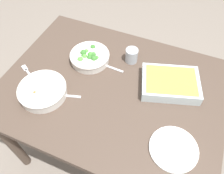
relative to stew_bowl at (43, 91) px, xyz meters
The scene contains 10 objects.
ground_plane 0.85m from the stew_bowl, 149.68° to the right, with size 6.00×6.00×0.00m, color slate.
dining_table 0.38m from the stew_bowl, 149.68° to the right, with size 1.20×0.90×0.74m.
stew_bowl is the anchor object (origin of this frame).
broccoli_bowl 0.34m from the stew_bowl, 110.07° to the right, with size 0.23×0.23×0.07m.
baking_dish 0.67m from the stew_bowl, 153.05° to the right, with size 0.35×0.30×0.06m.
drink_cup 0.53m from the stew_bowl, 129.75° to the right, with size 0.07×0.07×0.08m.
side_plate 0.70m from the stew_bowl, behind, with size 0.22×0.22×0.01m, color white.
spoon_by_stew 0.09m from the stew_bowl, 163.39° to the right, with size 0.17×0.07×0.01m.
spoon_by_broccoli 0.38m from the stew_bowl, 125.14° to the right, with size 0.18×0.03×0.01m.
fork_on_table 0.19m from the stew_bowl, 28.97° to the right, with size 0.16×0.10×0.01m.
Camera 1 is at (-0.29, 0.68, 1.71)m, focal length 36.04 mm.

